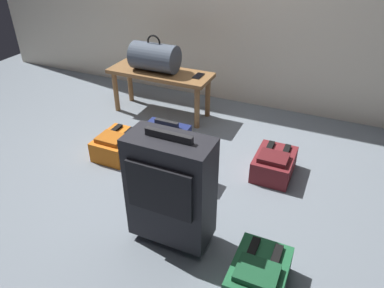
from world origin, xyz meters
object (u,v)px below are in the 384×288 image
(backpack_maroon, at_px, (274,164))
(backpack_green, at_px, (259,275))
(cell_phone, at_px, (198,76))
(suitcase_small_navy, at_px, (167,148))
(duffel_bag_slate, at_px, (155,57))
(bench, at_px, (160,78))
(suitcase_upright_charcoal, at_px, (170,189))
(backpack_orange, at_px, (117,145))

(backpack_maroon, height_order, backpack_green, same)
(cell_phone, relative_size, backpack_maroon, 0.38)
(suitcase_small_navy, xyz_separation_m, backpack_maroon, (0.73, 0.33, -0.15))
(duffel_bag_slate, xyz_separation_m, backpack_green, (1.48, -1.59, -0.48))
(cell_phone, relative_size, suitcase_small_navy, 0.31)
(bench, relative_size, backpack_green, 2.63)
(duffel_bag_slate, height_order, backpack_green, duffel_bag_slate)
(suitcase_upright_charcoal, height_order, backpack_orange, suitcase_upright_charcoal)
(backpack_maroon, relative_size, backpack_orange, 1.00)
(cell_phone, bearing_deg, bench, -175.16)
(backpack_maroon, bearing_deg, backpack_green, -81.01)
(backpack_green, height_order, backpack_orange, same)
(duffel_bag_slate, bearing_deg, suitcase_upright_charcoal, -58.26)
(duffel_bag_slate, xyz_separation_m, cell_phone, (0.43, 0.03, -0.13))
(bench, height_order, cell_phone, cell_phone)
(suitcase_upright_charcoal, height_order, suitcase_small_navy, suitcase_upright_charcoal)
(cell_phone, distance_m, suitcase_upright_charcoal, 1.57)
(cell_phone, height_order, backpack_orange, cell_phone)
(bench, relative_size, suitcase_small_navy, 2.17)
(suitcase_small_navy, bearing_deg, backpack_green, -38.24)
(backpack_green, bearing_deg, suitcase_upright_charcoal, 167.00)
(bench, xyz_separation_m, suitcase_small_navy, (0.53, -0.89, -0.13))
(suitcase_small_navy, xyz_separation_m, backpack_orange, (-0.51, 0.07, -0.15))
(bench, bearing_deg, backpack_orange, -88.44)
(cell_phone, xyz_separation_m, suitcase_small_navy, (0.15, -0.92, -0.21))
(suitcase_upright_charcoal, bearing_deg, backpack_green, -13.00)
(suitcase_small_navy, height_order, backpack_maroon, suitcase_small_navy)
(suitcase_small_navy, bearing_deg, duffel_bag_slate, 123.20)
(cell_phone, height_order, suitcase_small_navy, suitcase_small_navy)
(suitcase_upright_charcoal, distance_m, backpack_green, 0.66)
(bench, xyz_separation_m, cell_phone, (0.38, 0.03, 0.07))
(duffel_bag_slate, distance_m, suitcase_small_navy, 1.11)
(cell_phone, relative_size, suitcase_upright_charcoal, 0.19)
(backpack_orange, bearing_deg, duffel_bag_slate, 95.06)
(duffel_bag_slate, bearing_deg, suitcase_small_navy, -56.80)
(duffel_bag_slate, bearing_deg, cell_phone, 4.28)
(backpack_orange, bearing_deg, backpack_green, -28.93)
(cell_phone, distance_m, backpack_maroon, 1.12)
(duffel_bag_slate, xyz_separation_m, backpack_maroon, (1.31, -0.56, -0.48))
(cell_phone, bearing_deg, backpack_orange, -112.96)
(backpack_maroon, distance_m, backpack_green, 1.05)
(bench, relative_size, cell_phone, 6.94)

